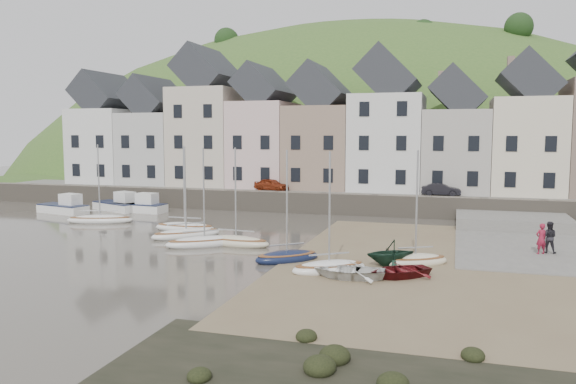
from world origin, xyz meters
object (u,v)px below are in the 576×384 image
(rowboat_green, at_px, (391,252))
(rowboat_red, at_px, (399,271))
(rowboat_white, at_px, (349,271))
(person_red, at_px, (541,239))
(sailboat_0, at_px, (100,219))
(car_right, at_px, (441,190))
(person_dark, at_px, (549,237))
(car_left, at_px, (271,185))

(rowboat_green, relative_size, rowboat_red, 0.83)
(rowboat_white, distance_m, person_red, 12.59)
(sailboat_0, distance_m, car_right, 28.32)
(car_right, bearing_deg, person_red, -159.50)
(person_dark, bearing_deg, car_right, -57.15)
(person_red, distance_m, car_left, 26.41)
(person_red, height_order, car_left, car_left)
(sailboat_0, bearing_deg, rowboat_red, -23.62)
(person_dark, distance_m, car_right, 16.43)
(car_right, bearing_deg, car_left, 89.48)
(rowboat_red, relative_size, car_right, 0.96)
(person_red, relative_size, car_left, 0.52)
(sailboat_0, relative_size, rowboat_red, 2.01)
(rowboat_green, xyz_separation_m, car_right, (1.97, 20.57, 1.39))
(rowboat_green, distance_m, car_left, 24.59)
(car_right, bearing_deg, rowboat_white, 170.93)
(person_dark, height_order, car_left, car_left)
(rowboat_red, relative_size, car_left, 0.94)
(rowboat_red, distance_m, car_right, 23.00)
(car_left, bearing_deg, rowboat_red, -133.51)
(rowboat_white, bearing_deg, car_left, -159.13)
(rowboat_red, height_order, person_red, person_red)
(person_red, distance_m, car_right, 16.66)
(person_dark, bearing_deg, rowboat_red, 55.22)
(car_left, bearing_deg, car_right, -75.13)
(rowboat_white, xyz_separation_m, person_red, (9.53, 8.21, 0.59))
(sailboat_0, relative_size, rowboat_green, 2.42)
(sailboat_0, bearing_deg, person_dark, -4.93)
(rowboat_white, bearing_deg, rowboat_green, 147.55)
(sailboat_0, distance_m, person_dark, 31.97)
(rowboat_green, distance_m, person_red, 9.40)
(rowboat_white, height_order, car_left, car_left)
(rowboat_green, bearing_deg, rowboat_white, -57.42)
(person_red, relative_size, car_right, 0.54)
(person_red, xyz_separation_m, car_left, (-21.34, 15.52, 1.17))
(rowboat_white, xyz_separation_m, person_dark, (9.99, 8.64, 0.62))
(sailboat_0, height_order, person_dark, sailboat_0)
(person_dark, relative_size, car_left, 0.54)
(person_red, bearing_deg, car_left, -64.90)
(rowboat_white, relative_size, rowboat_red, 1.09)
(rowboat_white, bearing_deg, car_right, 165.86)
(person_dark, height_order, car_right, car_right)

